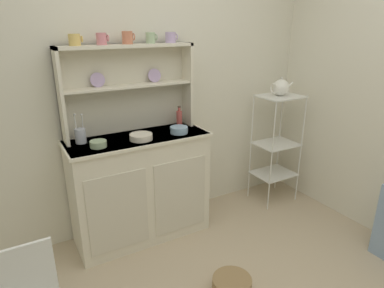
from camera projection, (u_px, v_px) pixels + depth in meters
name	position (u px, v px, depth m)	size (l,w,h in m)	color
wall_back	(145.00, 85.00, 2.81)	(3.84, 0.05, 2.50)	silver
hutch_cabinet	(141.00, 187.00, 2.79)	(1.13, 0.45, 0.90)	silver
hutch_shelf_unit	(127.00, 82.00, 2.63)	(1.05, 0.18, 0.69)	beige
bakers_rack	(277.00, 138.00, 3.32)	(0.40, 0.33, 1.09)	silver
floor_basket	(232.00, 286.00, 2.27)	(0.27, 0.27, 0.12)	#93754C
cup_gold_0	(75.00, 40.00, 2.31)	(0.09, 0.08, 0.08)	#DBB760
cup_rose_1	(102.00, 39.00, 2.40)	(0.09, 0.07, 0.08)	#D17A84
cup_terracotta_2	(128.00, 38.00, 2.49)	(0.09, 0.08, 0.09)	#C67556
cup_sage_3	(151.00, 38.00, 2.58)	(0.09, 0.07, 0.08)	#9EB78E
cup_lilac_4	(171.00, 37.00, 2.66)	(0.10, 0.08, 0.08)	#B79ECC
bowl_mixing_large	(98.00, 144.00, 2.42)	(0.12, 0.12, 0.05)	#9EB78E
bowl_floral_medium	(141.00, 137.00, 2.57)	(0.18, 0.18, 0.05)	silver
bowl_cream_small	(179.00, 130.00, 2.72)	(0.14, 0.14, 0.05)	#8EB2D1
jam_bottle	(179.00, 118.00, 2.88)	(0.05, 0.05, 0.18)	#B74C47
utensil_jar	(80.00, 136.00, 2.49)	(0.08, 0.08, 0.23)	#B2B7C6
porcelain_teapot	(281.00, 88.00, 3.15)	(0.24, 0.15, 0.18)	white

